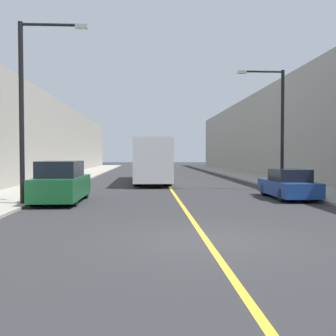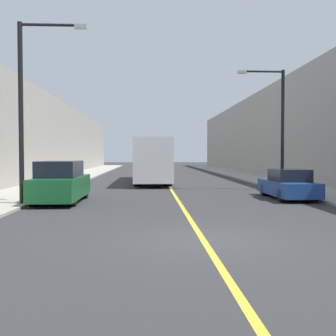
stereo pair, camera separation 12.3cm
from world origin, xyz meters
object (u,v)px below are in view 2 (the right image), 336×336
at_px(car_right_near, 288,185).
at_px(bus, 152,160).
at_px(parked_suv_left, 61,183).
at_px(street_lamp_left, 27,100).
at_px(street_lamp_right, 278,120).

bearing_deg(car_right_near, bus, 118.85).
xyz_separation_m(parked_suv_left, street_lamp_left, (-1.10, -1.17, 3.56)).
xyz_separation_m(car_right_near, street_lamp_left, (-11.81, -2.07, 3.77)).
bearing_deg(parked_suv_left, street_lamp_right, 25.02).
bearing_deg(street_lamp_right, bus, 136.17).
bearing_deg(bus, street_lamp_left, -111.07).
bearing_deg(parked_suv_left, bus, 71.52).
bearing_deg(street_lamp_left, street_lamp_right, 27.40).
height_order(parked_suv_left, street_lamp_left, street_lamp_left).
bearing_deg(street_lamp_right, car_right_near, -102.42).
distance_m(bus, street_lamp_right, 10.66).
height_order(parked_suv_left, car_right_near, parked_suv_left).
height_order(bus, street_lamp_right, street_lamp_right).
xyz_separation_m(bus, parked_suv_left, (-4.23, -12.65, -0.89)).
distance_m(car_right_near, street_lamp_left, 12.56).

